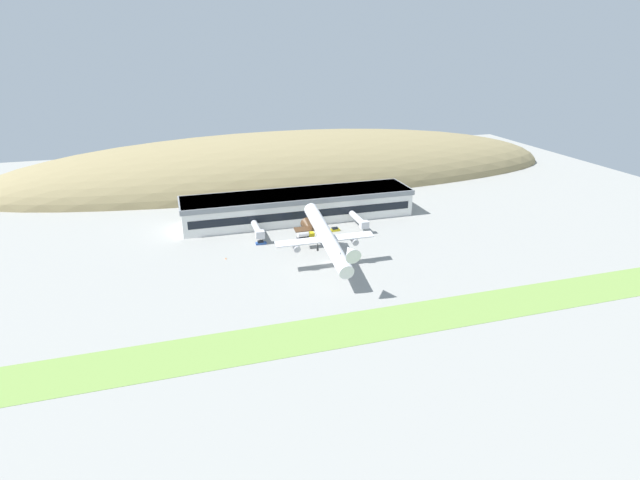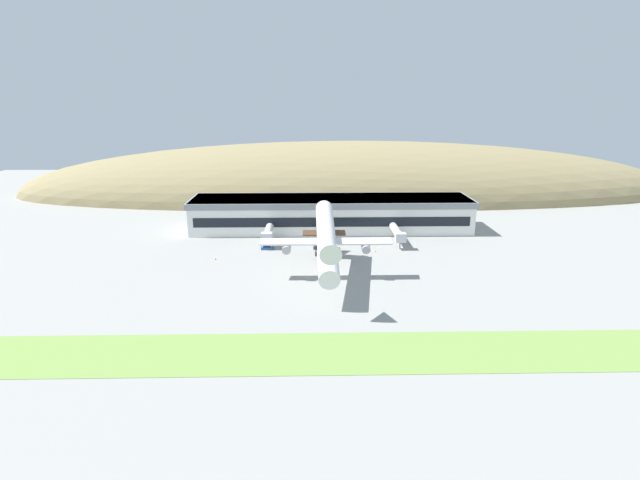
% 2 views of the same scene
% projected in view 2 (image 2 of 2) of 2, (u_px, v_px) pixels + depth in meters
% --- Properties ---
extents(ground_plane, '(418.26, 418.26, 0.00)m').
position_uv_depth(ground_plane, '(332.00, 275.00, 136.33)').
color(ground_plane, gray).
extents(grass_strip_foreground, '(376.43, 16.36, 0.08)m').
position_uv_depth(grass_strip_foreground, '(343.00, 352.00, 95.04)').
color(grass_strip_foreground, '#759947').
rests_on(grass_strip_foreground, ground_plane).
extents(hill_backdrop, '(329.18, 82.84, 52.40)m').
position_uv_depth(hill_backdrop, '(350.00, 194.00, 250.36)').
color(hill_backdrop, '#8E7F56').
rests_on(hill_backdrop, ground_plane).
extents(terminal_building, '(100.97, 21.36, 11.88)m').
position_uv_depth(terminal_building, '(331.00, 212.00, 181.29)').
color(terminal_building, white).
rests_on(terminal_building, ground_plane).
extents(jetway_0, '(3.38, 15.25, 5.43)m').
position_uv_depth(jetway_0, '(268.00, 233.00, 163.73)').
color(jetway_0, silver).
rests_on(jetway_0, ground_plane).
extents(jetway_1, '(3.38, 16.64, 5.43)m').
position_uv_depth(jetway_1, '(397.00, 233.00, 163.95)').
color(jetway_1, silver).
rests_on(jetway_1, ground_plane).
extents(cargo_airplane, '(34.83, 53.04, 14.49)m').
position_uv_depth(cargo_airplane, '(326.00, 239.00, 130.39)').
color(cargo_airplane, silver).
extents(service_car_0, '(4.09, 1.64, 1.50)m').
position_uv_depth(service_car_0, '(267.00, 248.00, 159.21)').
color(service_car_0, '#264C99').
rests_on(service_car_0, ground_plane).
extents(service_car_1, '(4.55, 2.00, 1.56)m').
position_uv_depth(service_car_1, '(365.00, 242.00, 165.12)').
color(service_car_1, gold).
rests_on(service_car_1, ground_plane).
extents(fuel_truck, '(6.98, 2.73, 3.33)m').
position_uv_depth(fuel_truck, '(324.00, 244.00, 159.83)').
color(fuel_truck, gold).
rests_on(fuel_truck, ground_plane).
extents(traffic_cone_0, '(0.52, 0.52, 0.58)m').
position_uv_depth(traffic_cone_0, '(376.00, 251.00, 156.71)').
color(traffic_cone_0, orange).
rests_on(traffic_cone_0, ground_plane).
extents(traffic_cone_1, '(0.52, 0.52, 0.58)m').
position_uv_depth(traffic_cone_1, '(216.00, 259.00, 149.17)').
color(traffic_cone_1, orange).
rests_on(traffic_cone_1, ground_plane).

